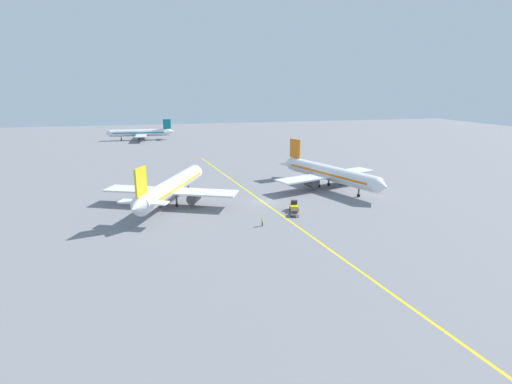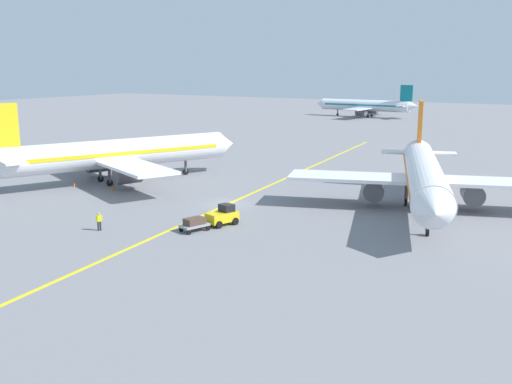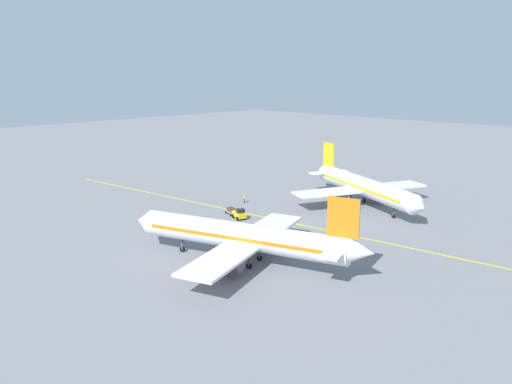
# 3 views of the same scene
# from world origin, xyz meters

# --- Properties ---
(ground_plane) EXTENTS (400.00, 400.00, 0.00)m
(ground_plane) POSITION_xyz_m (0.00, 0.00, 0.00)
(ground_plane) COLOR slate
(apron_yellow_centreline) EXTENTS (13.25, 119.35, 0.01)m
(apron_yellow_centreline) POSITION_xyz_m (0.00, 0.00, 0.00)
(apron_yellow_centreline) COLOR yellow
(apron_yellow_centreline) RESTS_ON ground
(airplane_at_gate) EXTENTS (27.65, 33.57, 10.60)m
(airplane_at_gate) POSITION_xyz_m (-19.10, 2.97, 3.71)
(airplane_at_gate) COLOR white
(airplane_at_gate) RESTS_ON ground
(airplane_adjacent_stand) EXTENTS (28.22, 34.64, 10.60)m
(airplane_adjacent_stand) POSITION_xyz_m (18.86, 8.21, 3.71)
(airplane_adjacent_stand) COLOR white
(airplane_adjacent_stand) RESTS_ON ground
(airplane_distant_taxiing) EXTENTS (31.96, 25.38, 9.54)m
(airplane_distant_taxiing) POSITION_xyz_m (-28.06, 116.46, 3.34)
(airplane_distant_taxiing) COLOR silver
(airplane_distant_taxiing) RESTS_ON ground
(baggage_tug_white) EXTENTS (2.47, 3.31, 2.11)m
(baggage_tug_white) POSITION_xyz_m (4.41, -7.49, 0.90)
(baggage_tug_white) COLOR gold
(baggage_tug_white) RESTS_ON ground
(baggage_cart_trailing) EXTENTS (2.13, 2.90, 1.24)m
(baggage_cart_trailing) POSITION_xyz_m (3.40, -10.63, 0.76)
(baggage_cart_trailing) COLOR gray
(baggage_cart_trailing) RESTS_ON ground
(ground_crew_worker) EXTENTS (0.37, 0.52, 1.68)m
(ground_crew_worker) POSITION_xyz_m (-4.20, -14.90, 0.91)
(ground_crew_worker) COLOR #23232D
(ground_crew_worker) RESTS_ON ground
(traffic_cone_near_nose) EXTENTS (0.32, 0.32, 0.55)m
(traffic_cone_near_nose) POSITION_xyz_m (-21.83, -1.65, 0.28)
(traffic_cone_near_nose) COLOR orange
(traffic_cone_near_nose) RESTS_ON ground
(traffic_cone_mid_apron) EXTENTS (0.32, 0.32, 0.55)m
(traffic_cone_mid_apron) POSITION_xyz_m (-15.86, -1.18, 0.28)
(traffic_cone_mid_apron) COLOR orange
(traffic_cone_mid_apron) RESTS_ON ground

